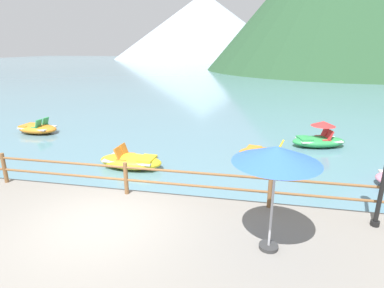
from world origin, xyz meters
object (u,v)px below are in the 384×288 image
(beach_umbrella, at_px, (276,156))
(pedal_boat_3, at_px, (131,161))
(pedal_boat_0, at_px, (269,155))
(pedal_boat_4, at_px, (37,128))
(pedal_boat_2, at_px, (319,139))

(beach_umbrella, relative_size, pedal_boat_3, 0.90)
(pedal_boat_3, bearing_deg, beach_umbrella, -43.18)
(pedal_boat_0, bearing_deg, pedal_boat_3, -161.16)
(pedal_boat_4, bearing_deg, beach_umbrella, -35.41)
(beach_umbrella, distance_m, pedal_boat_0, 6.76)
(beach_umbrella, xyz_separation_m, pedal_boat_0, (0.25, 6.39, -2.18))
(beach_umbrella, height_order, pedal_boat_0, beach_umbrella)
(pedal_boat_0, relative_size, pedal_boat_3, 1.10)
(pedal_boat_0, xyz_separation_m, pedal_boat_3, (-5.18, -1.77, 0.01))
(pedal_boat_3, bearing_deg, pedal_boat_2, 29.27)
(beach_umbrella, relative_size, pedal_boat_2, 0.85)
(beach_umbrella, xyz_separation_m, pedal_boat_2, (2.56, 8.83, -2.07))
(pedal_boat_2, distance_m, pedal_boat_3, 8.59)
(beach_umbrella, xyz_separation_m, pedal_boat_4, (-11.75, 8.35, -2.20))
(pedal_boat_2, distance_m, pedal_boat_4, 14.32)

